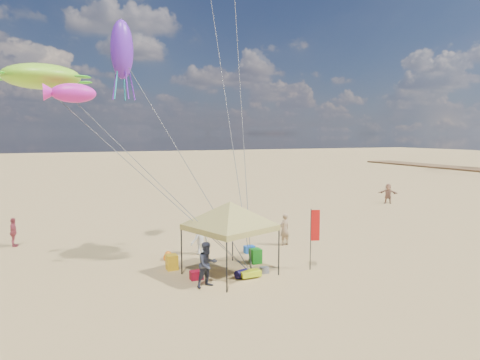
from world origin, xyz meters
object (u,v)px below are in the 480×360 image
(canopy_tent, at_px, (230,204))
(chair_green, at_px, (256,256))
(chair_yellow, at_px, (172,262))
(cooler_blue, at_px, (249,249))
(person_near_c, at_px, (200,238))
(person_near_a, at_px, (285,229))
(person_far_a, at_px, (13,232))
(person_far_c, at_px, (388,193))
(feather_flag, at_px, (314,229))
(cooler_red, at_px, (196,275))
(person_near_b, at_px, (207,264))
(beach_cart, at_px, (250,273))

(canopy_tent, distance_m, chair_green, 3.55)
(chair_yellow, bearing_deg, cooler_blue, 14.63)
(person_near_c, bearing_deg, chair_green, 107.17)
(chair_yellow, bearing_deg, person_near_a, 14.91)
(person_near_c, bearing_deg, person_far_a, -52.71)
(cooler_blue, height_order, chair_green, chair_green)
(person_far_c, bearing_deg, person_near_a, -102.01)
(feather_flag, height_order, chair_green, feather_flag)
(canopy_tent, height_order, person_near_c, canopy_tent)
(cooler_red, distance_m, person_near_b, 1.29)
(beach_cart, distance_m, person_near_b, 2.22)
(canopy_tent, height_order, person_far_a, canopy_tent)
(person_near_c, bearing_deg, person_far_c, -177.41)
(feather_flag, bearing_deg, cooler_red, 171.17)
(canopy_tent, height_order, beach_cart, canopy_tent)
(person_near_a, bearing_deg, cooler_red, 15.67)
(beach_cart, xyz_separation_m, person_near_c, (-0.88, 4.43, 0.64))
(person_near_a, distance_m, person_far_a, 15.14)
(beach_cart, bearing_deg, cooler_red, 162.23)
(person_far_a, bearing_deg, person_near_a, -107.80)
(person_near_a, bearing_deg, canopy_tent, 23.00)
(person_near_c, bearing_deg, person_near_a, 157.57)
(feather_flag, height_order, person_far_c, feather_flag)
(cooler_red, bearing_deg, chair_green, 19.04)
(beach_cart, bearing_deg, canopy_tent, 131.40)
(beach_cart, bearing_deg, cooler_blue, 66.05)
(person_near_c, relative_size, person_far_c, 0.94)
(feather_flag, distance_m, chair_green, 3.25)
(feather_flag, height_order, person_far_a, feather_flag)
(chair_green, bearing_deg, beach_cart, -121.54)
(cooler_blue, distance_m, person_near_b, 5.47)
(person_near_b, height_order, person_near_c, person_near_b)
(cooler_blue, distance_m, person_far_a, 13.19)
(chair_yellow, bearing_deg, feather_flag, -23.35)
(person_far_a, distance_m, person_far_c, 30.11)
(chair_yellow, xyz_separation_m, beach_cart, (2.85, -2.48, -0.15))
(person_near_c, distance_m, person_far_a, 10.62)
(cooler_red, relative_size, chair_green, 0.77)
(feather_flag, height_order, cooler_blue, feather_flag)
(cooler_red, distance_m, person_near_a, 7.33)
(person_far_a, bearing_deg, chair_green, -122.06)
(person_near_c, height_order, person_far_c, person_far_c)
(beach_cart, distance_m, person_far_a, 14.09)
(cooler_blue, height_order, person_near_a, person_near_a)
(feather_flag, bearing_deg, person_far_a, 142.40)
(person_near_b, bearing_deg, cooler_blue, 31.13)
(person_near_a, relative_size, person_near_b, 0.96)
(chair_green, distance_m, person_far_c, 22.18)
(feather_flag, xyz_separation_m, person_near_b, (-5.24, -0.19, -0.98))
(person_far_a, bearing_deg, chair_yellow, -132.55)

